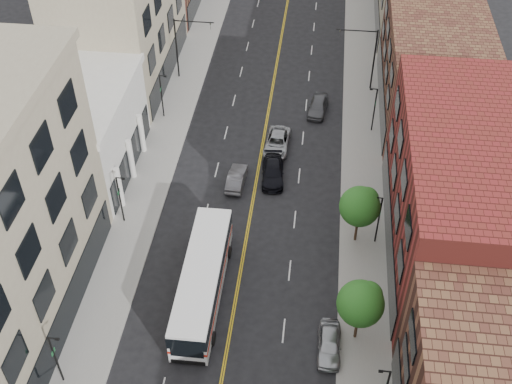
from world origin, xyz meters
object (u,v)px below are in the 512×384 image
at_px(car_lane_behind, 237,178).
at_px(car_lane_b, 277,142).
at_px(car_lane_a, 273,172).
at_px(car_lane_c, 318,106).
at_px(city_bus, 202,279).
at_px(car_parked_far, 329,344).

xyz_separation_m(car_lane_behind, car_lane_b, (3.30, 5.85, 0.02)).
relative_size(car_lane_a, car_lane_c, 1.12).
bearing_deg(car_lane_a, car_lane_b, 85.20).
height_order(city_bus, car_lane_a, city_bus).
relative_size(car_parked_far, car_lane_b, 0.82).
height_order(car_lane_behind, car_lane_b, car_lane_b).
bearing_deg(city_bus, car_lane_b, 77.80).
height_order(car_lane_behind, car_lane_a, car_lane_a).
distance_m(car_parked_far, car_lane_b, 24.07).
distance_m(car_lane_behind, car_lane_c, 14.50).
bearing_deg(city_bus, car_lane_c, 72.91).
distance_m(car_lane_a, car_lane_b, 4.63).
bearing_deg(car_parked_far, car_lane_behind, 117.22).
xyz_separation_m(car_parked_far, car_lane_c, (-2.10, 30.13, 0.05)).
bearing_deg(car_parked_far, city_bus, 157.88).
bearing_deg(car_lane_b, car_lane_a, -87.06).
distance_m(car_lane_a, car_lane_c, 12.04).
height_order(car_parked_far, car_lane_b, same).
relative_size(city_bus, car_lane_c, 2.88).
xyz_separation_m(car_parked_far, car_lane_a, (-5.90, 18.71, 0.01)).
height_order(car_lane_a, car_lane_b, car_lane_a).
distance_m(city_bus, car_lane_a, 15.36).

